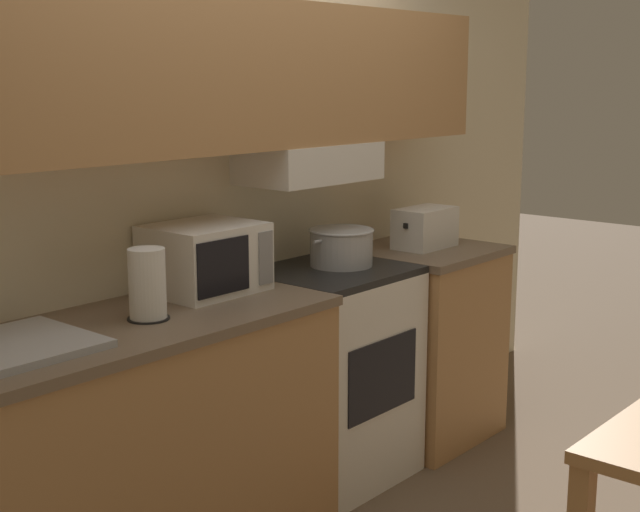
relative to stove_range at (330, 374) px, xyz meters
name	(u,v)px	position (x,y,z in m)	size (l,w,h in m)	color
ground_plane	(214,490)	(-0.44, 0.28, -0.47)	(16.00, 16.00, 0.00)	brown
wall_back	(218,145)	(-0.42, 0.22, 1.00)	(5.24, 0.38, 2.55)	beige
lower_counter_main	(128,455)	(-1.10, -0.02, 0.00)	(1.54, 0.63, 0.94)	tan
lower_counter_right_stub	(421,341)	(0.66, -0.02, 0.00)	(0.66, 0.63, 0.94)	tan
stove_range	(330,374)	(0.00, 0.00, 0.00)	(0.65, 0.57, 0.94)	white
cooking_pot	(341,246)	(0.08, 0.01, 0.55)	(0.36, 0.28, 0.16)	#B7BABF
microwave	(205,258)	(-0.62, 0.10, 0.60)	(0.40, 0.34, 0.26)	white
toaster	(425,227)	(0.67, -0.03, 0.56)	(0.32, 0.19, 0.19)	white
paper_towel_roll	(147,284)	(-1.01, -0.05, 0.59)	(0.14, 0.14, 0.24)	black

